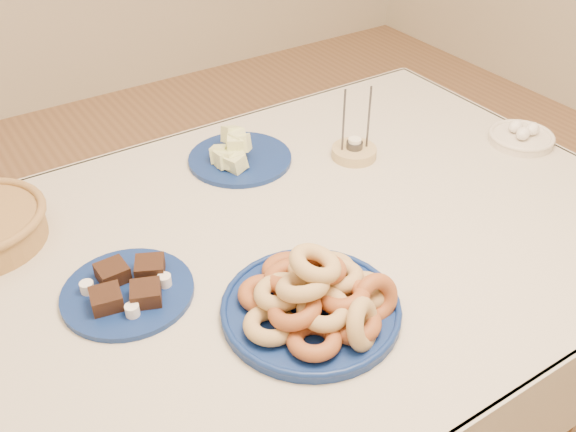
% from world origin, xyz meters
% --- Properties ---
extents(dining_table, '(1.71, 1.11, 0.75)m').
position_xyz_m(dining_table, '(0.00, 0.00, 0.64)').
color(dining_table, brown).
rests_on(dining_table, ground).
extents(donut_platter, '(0.45, 0.45, 0.15)m').
position_xyz_m(donut_platter, '(-0.05, -0.22, 0.79)').
color(donut_platter, navy).
rests_on(donut_platter, dining_table).
extents(melon_plate, '(0.30, 0.30, 0.09)m').
position_xyz_m(melon_plate, '(0.09, 0.33, 0.77)').
color(melon_plate, navy).
rests_on(melon_plate, dining_table).
extents(brownie_plate, '(0.31, 0.31, 0.04)m').
position_xyz_m(brownie_plate, '(-0.32, 0.02, 0.76)').
color(brownie_plate, navy).
rests_on(brownie_plate, dining_table).
extents(candle_holder, '(0.15, 0.15, 0.19)m').
position_xyz_m(candle_holder, '(0.36, 0.19, 0.77)').
color(candle_holder, tan).
rests_on(candle_holder, dining_table).
extents(egg_bowl, '(0.22, 0.22, 0.06)m').
position_xyz_m(egg_bowl, '(0.78, 0.01, 0.77)').
color(egg_bowl, beige).
rests_on(egg_bowl, dining_table).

